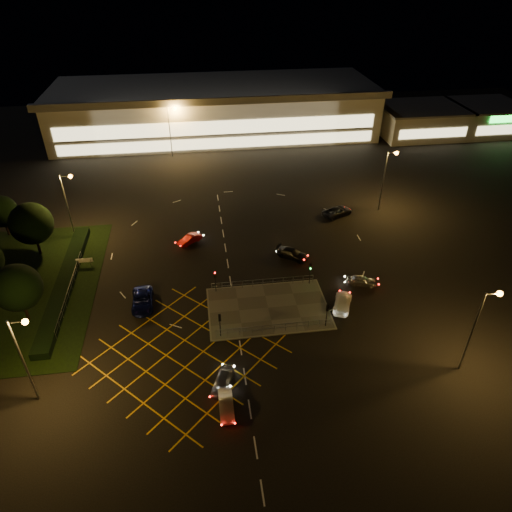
{
  "coord_description": "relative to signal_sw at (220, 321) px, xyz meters",
  "views": [
    {
      "loc": [
        -5.17,
        -43.12,
        36.06
      ],
      "look_at": [
        1.69,
        6.39,
        2.0
      ],
      "focal_mm": 32.0,
      "sensor_mm": 36.0,
      "label": 1
    }
  ],
  "objects": [
    {
      "name": "car_approach_white",
      "position": [
        14.9,
        3.1,
        -1.68
      ],
      "size": [
        3.7,
        5.11,
        1.38
      ],
      "primitive_type": "imported",
      "rotation": [
        0.0,
        0.0,
        2.72
      ],
      "color": "silver",
      "rests_on": "ground"
    },
    {
      "name": "ground",
      "position": [
        4.0,
        5.99,
        -2.37
      ],
      "size": [
        180.0,
        180.0,
        0.0
      ],
      "primitive_type": "plane",
      "color": "black",
      "rests_on": "ground"
    },
    {
      "name": "car_near_silver",
      "position": [
        -0.31,
        -6.88,
        -1.71
      ],
      "size": [
        2.87,
        4.18,
        1.32
      ],
      "primitive_type": "imported",
      "rotation": [
        0.0,
        0.0,
        5.91
      ],
      "color": "#9FA2A6",
      "rests_on": "ground"
    },
    {
      "name": "supermarket",
      "position": [
        4.0,
        67.95,
        2.95
      ],
      "size": [
        72.0,
        26.5,
        10.5
      ],
      "color": "beige",
      "rests_on": "ground"
    },
    {
      "name": "signal_ne",
      "position": [
        12.0,
        7.99,
        0.0
      ],
      "size": [
        0.28,
        0.3,
        3.15
      ],
      "color": "black",
      "rests_on": "pedestrian_island"
    },
    {
      "name": "tree_c",
      "position": [
        -24.0,
        19.99,
        2.59
      ],
      "size": [
        5.76,
        5.76,
        7.84
      ],
      "color": "black",
      "rests_on": "ground"
    },
    {
      "name": "tree_d",
      "position": [
        -30.0,
        25.99,
        1.65
      ],
      "size": [
        4.68,
        4.68,
        6.37
      ],
      "color": "black",
      "rests_on": "ground"
    },
    {
      "name": "signal_sw",
      "position": [
        0.0,
        0.0,
        0.0
      ],
      "size": [
        0.28,
        0.3,
        3.15
      ],
      "rotation": [
        0.0,
        0.0,
        3.14
      ],
      "color": "black",
      "rests_on": "pedestrian_island"
    },
    {
      "name": "car_left_blue",
      "position": [
        -8.92,
        6.68,
        -1.63
      ],
      "size": [
        2.69,
        5.44,
        1.48
      ],
      "primitive_type": "imported",
      "rotation": [
        0.0,
        0.0,
        0.04
      ],
      "color": "#0C1249",
      "rests_on": "ground"
    },
    {
      "name": "streetlight_sw",
      "position": [
        -17.56,
        -6.01,
        4.2
      ],
      "size": [
        1.78,
        0.56,
        10.03
      ],
      "color": "slate",
      "rests_on": "ground"
    },
    {
      "name": "streetlight_far_left",
      "position": [
        -5.56,
        53.99,
        4.2
      ],
      "size": [
        1.78,
        0.56,
        10.03
      ],
      "color": "slate",
      "rests_on": "ground"
    },
    {
      "name": "signal_se",
      "position": [
        12.0,
        0.0,
        0.0
      ],
      "size": [
        0.28,
        0.3,
        3.15
      ],
      "rotation": [
        0.0,
        0.0,
        3.14
      ],
      "color": "black",
      "rests_on": "pedestrian_island"
    },
    {
      "name": "streetlight_nw",
      "position": [
        -19.56,
        23.99,
        4.2
      ],
      "size": [
        1.78,
        0.56,
        10.03
      ],
      "color": "slate",
      "rests_on": "ground"
    },
    {
      "name": "retail_unit_b",
      "position": [
        66.0,
        59.95,
        0.85
      ],
      "size": [
        14.8,
        14.8,
        6.35
      ],
      "color": "beige",
      "rests_on": "ground"
    },
    {
      "name": "streetlight_far_right",
      "position": [
        34.44,
        55.99,
        4.2
      ],
      "size": [
        1.78,
        0.56,
        10.03
      ],
      "color": "slate",
      "rests_on": "ground"
    },
    {
      "name": "grass_verge",
      "position": [
        -24.0,
        11.99,
        -2.33
      ],
      "size": [
        18.0,
        30.0,
        0.08
      ],
      "primitive_type": "cube",
      "color": "black",
      "rests_on": "ground"
    },
    {
      "name": "streetlight_se",
      "position": [
        24.44,
        -8.01,
        4.2
      ],
      "size": [
        1.78,
        0.56,
        10.03
      ],
      "color": "slate",
      "rests_on": "ground"
    },
    {
      "name": "hedge",
      "position": [
        -19.0,
        11.99,
        -1.87
      ],
      "size": [
        2.0,
        26.0,
        1.0
      ],
      "primitive_type": "cube",
      "color": "black",
      "rests_on": "ground"
    },
    {
      "name": "signal_nw",
      "position": [
        0.0,
        7.99,
        0.0
      ],
      "size": [
        0.28,
        0.3,
        3.15
      ],
      "color": "black",
      "rests_on": "pedestrian_island"
    },
    {
      "name": "tree_e",
      "position": [
        -22.0,
        5.99,
        2.28
      ],
      "size": [
        5.4,
        5.4,
        7.35
      ],
      "color": "black",
      "rests_on": "ground"
    },
    {
      "name": "car_far_dkgrey",
      "position": [
        11.03,
        14.24,
        -1.71
      ],
      "size": [
        4.74,
        4.23,
        1.32
      ],
      "primitive_type": "imported",
      "rotation": [
        0.0,
        0.0,
        0.92
      ],
      "color": "black",
      "rests_on": "ground"
    },
    {
      "name": "car_right_silver",
      "position": [
        18.59,
        6.98,
        -1.74
      ],
      "size": [
        3.97,
        2.44,
        1.26
      ],
      "primitive_type": "imported",
      "rotation": [
        0.0,
        0.0,
        1.3
      ],
      "color": "#9EA1A5",
      "rests_on": "ground"
    },
    {
      "name": "car_circ_red",
      "position": [
        -3.05,
        20.05,
        -1.76
      ],
      "size": [
        3.74,
        3.27,
        1.22
      ],
      "primitive_type": "imported",
      "rotation": [
        0.0,
        0.0,
        5.36
      ],
      "color": "maroon",
      "rests_on": "ground"
    },
    {
      "name": "car_east_grey",
      "position": [
        20.69,
        25.1,
        -1.65
      ],
      "size": [
        5.66,
        4.31,
        1.43
      ],
      "primitive_type": "imported",
      "rotation": [
        0.0,
        0.0,
        2.0
      ],
      "color": "black",
      "rests_on": "ground"
    },
    {
      "name": "car_queue_white",
      "position": [
        -0.19,
        -9.74,
        -1.74
      ],
      "size": [
        1.34,
        3.78,
        1.24
      ],
      "primitive_type": "imported",
      "rotation": [
        0.0,
        0.0,
        0.01
      ],
      "color": "#B8B8B8",
      "rests_on": "ground"
    },
    {
      "name": "pedestrian_island",
      "position": [
        6.0,
        3.99,
        -2.31
      ],
      "size": [
        14.0,
        9.0,
        0.12
      ],
      "primitive_type": "cube",
      "color": "#4C4944",
      "rests_on": "ground"
    },
    {
      "name": "retail_unit_a",
      "position": [
        50.0,
        59.97,
        0.85
      ],
      "size": [
        18.8,
        14.8,
        6.35
      ],
      "color": "beige",
      "rests_on": "ground"
    },
    {
      "name": "streetlight_ne",
      "position": [
        28.44,
        25.99,
        4.2
      ],
      "size": [
        1.78,
        0.56,
        10.03
      ],
      "color": "slate",
      "rests_on": "ground"
    }
  ]
}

